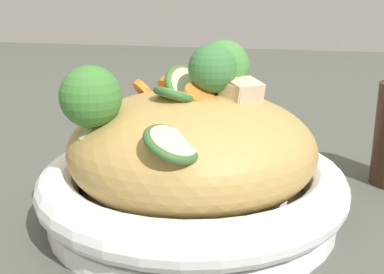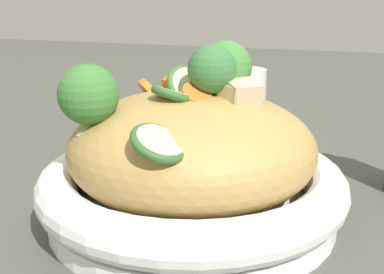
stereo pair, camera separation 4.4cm
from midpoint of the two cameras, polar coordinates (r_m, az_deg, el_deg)
ground_plane at (r=0.47m, az=-2.73°, el=-9.36°), size 3.00×3.00×0.00m
serving_bowl at (r=0.45m, az=-2.77°, el=-6.19°), size 0.28×0.28×0.05m
noodle_heap at (r=0.44m, az=-2.82°, el=-1.29°), size 0.22×0.22×0.10m
broccoli_florets at (r=0.42m, az=-5.75°, el=6.54°), size 0.15×0.14×0.08m
carrot_coins at (r=0.46m, az=-3.78°, el=5.43°), size 0.10×0.12×0.03m
zucchini_slices at (r=0.40m, az=-4.75°, el=3.43°), size 0.07×0.16×0.05m
chicken_chunks at (r=0.42m, az=2.82°, el=5.03°), size 0.04×0.04×0.03m
drinking_glass at (r=0.70m, az=1.27°, el=3.89°), size 0.08×0.08×0.10m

